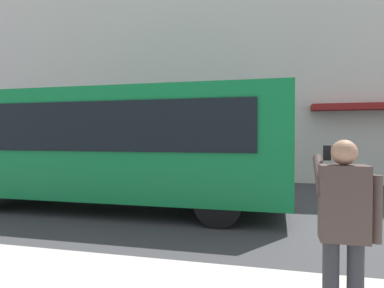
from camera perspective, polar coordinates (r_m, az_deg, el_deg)
ground_plane at (r=8.28m, az=13.64°, el=-11.90°), size 60.00×60.00×0.00m
building_facade_far at (r=15.41m, az=14.03°, el=16.67°), size 28.00×1.55×12.00m
red_bus at (r=9.08m, az=-13.55°, el=-0.01°), size 9.05×2.54×3.08m
pedestrian_photographer at (r=3.33m, az=23.88°, el=-11.61°), size 0.53×0.52×1.70m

